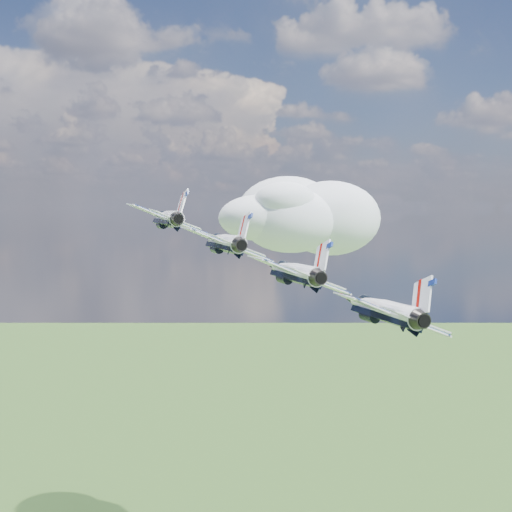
{
  "coord_description": "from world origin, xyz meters",
  "views": [
    {
      "loc": [
        -0.51,
        -95.79,
        160.62
      ],
      "look_at": [
        -0.24,
        -13.69,
        155.12
      ],
      "focal_mm": 50.0,
      "sensor_mm": 36.0,
      "label": 1
    }
  ],
  "objects_px": {
    "jet_0": "(167,218)",
    "jet_1": "(223,242)",
    "jet_3": "(381,309)",
    "jet_2": "(293,272)"
  },
  "relations": [
    {
      "from": "jet_1",
      "to": "jet_2",
      "type": "height_order",
      "value": "jet_1"
    },
    {
      "from": "jet_0",
      "to": "jet_1",
      "type": "bearing_deg",
      "value": -67.26
    },
    {
      "from": "jet_0",
      "to": "jet_3",
      "type": "distance_m",
      "value": 37.83
    },
    {
      "from": "jet_0",
      "to": "jet_2",
      "type": "relative_size",
      "value": 1.0
    },
    {
      "from": "jet_0",
      "to": "jet_3",
      "type": "bearing_deg",
      "value": -67.26
    },
    {
      "from": "jet_2",
      "to": "jet_3",
      "type": "xyz_separation_m",
      "value": [
        8.01,
        -9.33,
        -2.79
      ]
    },
    {
      "from": "jet_1",
      "to": "jet_2",
      "type": "xyz_separation_m",
      "value": [
        8.01,
        -9.33,
        -2.79
      ]
    },
    {
      "from": "jet_3",
      "to": "jet_1",
      "type": "bearing_deg",
      "value": 112.74
    },
    {
      "from": "jet_2",
      "to": "jet_0",
      "type": "bearing_deg",
      "value": 112.74
    },
    {
      "from": "jet_1",
      "to": "jet_3",
      "type": "xyz_separation_m",
      "value": [
        16.02,
        -18.66,
        -5.58
      ]
    }
  ]
}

